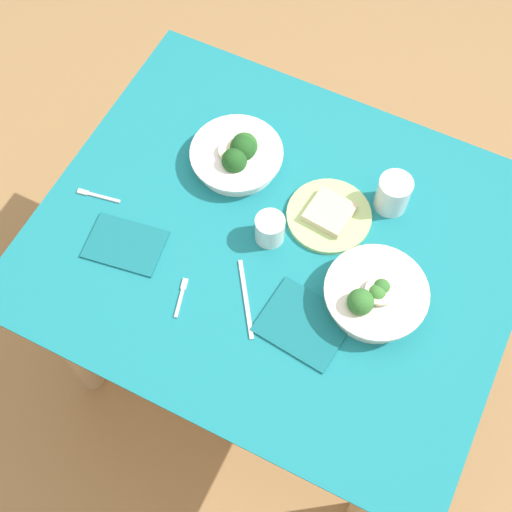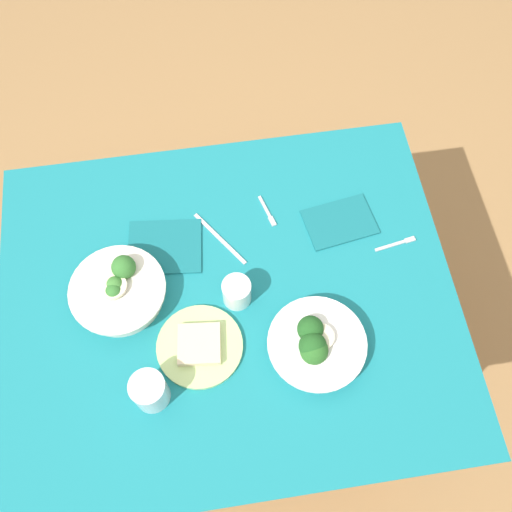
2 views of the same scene
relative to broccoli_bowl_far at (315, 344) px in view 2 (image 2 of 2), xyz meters
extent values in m
plane|color=#9E7547|center=(0.19, -0.16, -0.75)|extent=(6.00, 6.00, 0.00)
cube|color=#197A84|center=(0.19, -0.16, -0.04)|extent=(1.14, 0.95, 0.01)
cube|color=tan|center=(0.19, -0.16, -0.05)|extent=(1.10, 0.92, 0.02)
cylinder|color=tan|center=(-0.28, -0.53, -0.41)|extent=(0.07, 0.07, 0.69)
cylinder|color=tan|center=(0.65, -0.53, -0.41)|extent=(0.07, 0.07, 0.69)
cylinder|color=tan|center=(-0.28, 0.21, -0.41)|extent=(0.07, 0.07, 0.69)
cylinder|color=tan|center=(0.65, 0.21, -0.41)|extent=(0.07, 0.07, 0.69)
cylinder|color=white|center=(0.00, 0.00, -0.01)|extent=(0.21, 0.21, 0.04)
cylinder|color=white|center=(0.00, 0.00, 0.01)|extent=(0.23, 0.23, 0.01)
sphere|color=#286023|center=(0.01, 0.02, 0.02)|extent=(0.07, 0.07, 0.07)
sphere|color=#1E511E|center=(0.01, 0.01, 0.02)|extent=(0.07, 0.07, 0.07)
sphere|color=#1E511E|center=(0.01, -0.03, 0.02)|extent=(0.06, 0.06, 0.06)
cylinder|color=beige|center=(-0.01, -0.01, 0.02)|extent=(0.07, 0.07, 0.01)
cylinder|color=silver|center=(0.45, -0.20, -0.01)|extent=(0.21, 0.21, 0.05)
cylinder|color=silver|center=(0.45, -0.20, 0.02)|extent=(0.24, 0.24, 0.01)
sphere|color=#3D7A33|center=(0.45, -0.21, 0.03)|extent=(0.04, 0.04, 0.04)
sphere|color=#33702D|center=(0.43, -0.25, 0.04)|extent=(0.06, 0.06, 0.06)
sphere|color=#33702D|center=(0.46, -0.19, 0.03)|extent=(0.04, 0.04, 0.04)
cylinder|color=beige|center=(0.46, -0.21, 0.03)|extent=(0.07, 0.07, 0.01)
cylinder|color=#B7D684|center=(0.27, -0.04, -0.03)|extent=(0.21, 0.21, 0.01)
cube|color=beige|center=(0.27, -0.04, -0.01)|extent=(0.11, 0.11, 0.02)
cylinder|color=silver|center=(0.39, 0.06, 0.02)|extent=(0.08, 0.08, 0.10)
cylinder|color=silver|center=(0.16, -0.15, 0.01)|extent=(0.07, 0.07, 0.08)
cube|color=#B7B7BC|center=(-0.25, -0.24, -0.03)|extent=(0.08, 0.02, 0.00)
cube|color=#B7B7BC|center=(-0.30, -0.25, -0.03)|extent=(0.03, 0.02, 0.00)
cube|color=#B7B7BC|center=(0.06, -0.41, -0.03)|extent=(0.03, 0.07, 0.00)
cube|color=#B7B7BC|center=(0.04, -0.36, -0.03)|extent=(0.02, 0.03, 0.00)
cube|color=#B7B7BC|center=(0.19, -0.33, -0.03)|extent=(0.12, 0.17, 0.00)
cube|color=#156870|center=(0.33, -0.33, -0.03)|extent=(0.21, 0.18, 0.01)
cube|color=#156870|center=(-0.13, -0.33, -0.03)|extent=(0.20, 0.15, 0.01)
camera|label=1|loc=(0.49, -0.88, 1.43)|focal=48.82mm
camera|label=2|loc=(0.20, 0.39, 1.33)|focal=41.09mm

